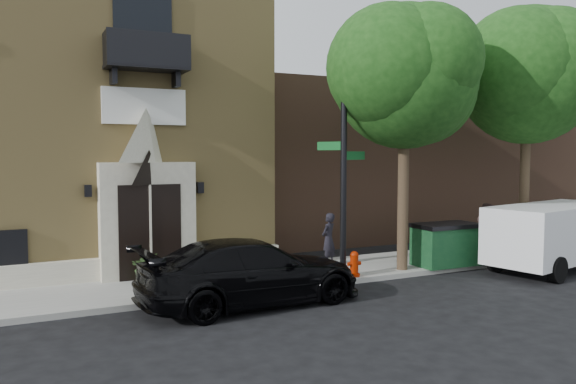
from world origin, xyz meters
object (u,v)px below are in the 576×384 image
object	(u,v)px
street_sign	(343,159)
pedestrian_near	(328,239)
black_sedan	(251,272)
fire_hydrant	(354,264)
cargo_van	(556,233)
pedestrian_far	(487,229)
dumpster	(446,244)

from	to	relation	value
street_sign	pedestrian_near	bearing A→B (deg)	54.85
black_sedan	fire_hydrant	xyz separation A→B (m)	(3.50, 0.97, -0.29)
cargo_van	pedestrian_far	distance (m)	2.27
black_sedan	pedestrian_near	xyz separation A→B (m)	(3.68, 2.71, 0.17)
pedestrian_near	pedestrian_far	bearing A→B (deg)	138.92
fire_hydrant	dumpster	world-z (taller)	dumpster
dumpster	pedestrian_far	world-z (taller)	pedestrian_far
dumpster	pedestrian_far	distance (m)	2.50
street_sign	fire_hydrant	distance (m)	2.96
pedestrian_far	cargo_van	bearing A→B (deg)	-153.31
cargo_van	pedestrian_far	size ratio (longest dim) A/B	2.95
black_sedan	cargo_van	size ratio (longest dim) A/B	1.04
dumpster	black_sedan	bearing A→B (deg)	-170.32
black_sedan	pedestrian_far	world-z (taller)	pedestrian_far
street_sign	pedestrian_far	bearing A→B (deg)	-14.29
fire_hydrant	street_sign	bearing A→B (deg)	138.56
dumpster	cargo_van	bearing A→B (deg)	-24.48
pedestrian_far	dumpster	bearing A→B (deg)	114.54
black_sedan	pedestrian_near	distance (m)	4.57
pedestrian_near	pedestrian_far	size ratio (longest dim) A/B	0.91
black_sedan	street_sign	size ratio (longest dim) A/B	0.83
cargo_van	fire_hydrant	xyz separation A→B (m)	(-6.51, 1.34, -0.63)
black_sedan	pedestrian_far	xyz separation A→B (m)	(9.30, 1.78, 0.25)
black_sedan	pedestrian_far	bearing A→B (deg)	-82.74
fire_hydrant	pedestrian_near	distance (m)	1.81
pedestrian_near	pedestrian_far	xyz separation A→B (m)	(5.62, -0.93, 0.08)
fire_hydrant	pedestrian_near	world-z (taller)	pedestrian_near
cargo_van	pedestrian_near	distance (m)	7.05
cargo_van	dumpster	bearing A→B (deg)	142.79
street_sign	pedestrian_near	xyz separation A→B (m)	(0.41, 1.53, -2.49)
black_sedan	pedestrian_far	size ratio (longest dim) A/B	3.06
fire_hydrant	pedestrian_far	bearing A→B (deg)	8.01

